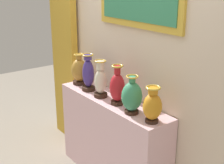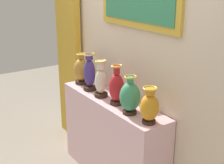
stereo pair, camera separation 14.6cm
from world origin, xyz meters
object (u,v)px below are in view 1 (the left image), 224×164
(vase_crimson, at_px, (117,87))
(vase_amber, at_px, (152,106))
(vase_jade, at_px, (132,97))
(vase_ochre, at_px, (79,71))
(vase_ivory, at_px, (101,81))
(vase_indigo, at_px, (88,74))

(vase_crimson, height_order, vase_amber, vase_crimson)
(vase_jade, bearing_deg, vase_crimson, 173.97)
(vase_jade, bearing_deg, vase_ochre, 176.99)
(vase_ivory, xyz_separation_m, vase_amber, (0.73, 0.01, -0.02))
(vase_ochre, relative_size, vase_ivory, 0.92)
(vase_ochre, distance_m, vase_amber, 1.19)
(vase_ivory, bearing_deg, vase_crimson, 2.93)
(vase_ochre, distance_m, vase_indigo, 0.24)
(vase_ochre, relative_size, vase_jade, 1.00)
(vase_jade, xyz_separation_m, vase_amber, (0.24, 0.02, -0.01))
(vase_ivory, xyz_separation_m, vase_jade, (0.49, -0.01, -0.01))
(vase_jade, bearing_deg, vase_amber, 4.17)
(vase_ochre, bearing_deg, vase_crimson, -2.01)
(vase_amber, bearing_deg, vase_ivory, -179.60)
(vase_ochre, xyz_separation_m, vase_ivory, (0.46, -0.04, 0.01))
(vase_ivory, height_order, vase_crimson, vase_crimson)
(vase_ochre, height_order, vase_indigo, vase_indigo)
(vase_ochre, height_order, vase_jade, vase_jade)
(vase_ivory, relative_size, vase_crimson, 0.98)
(vase_crimson, bearing_deg, vase_amber, -0.94)
(vase_ivory, bearing_deg, vase_indigo, 178.95)
(vase_ochre, relative_size, vase_crimson, 0.90)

